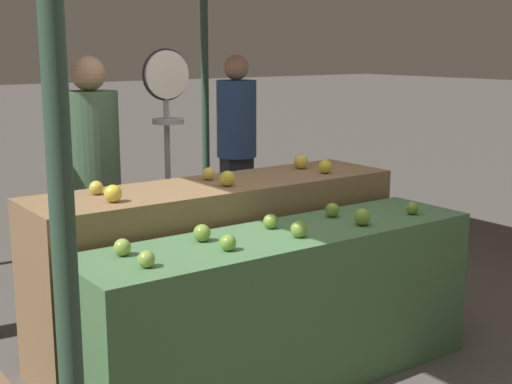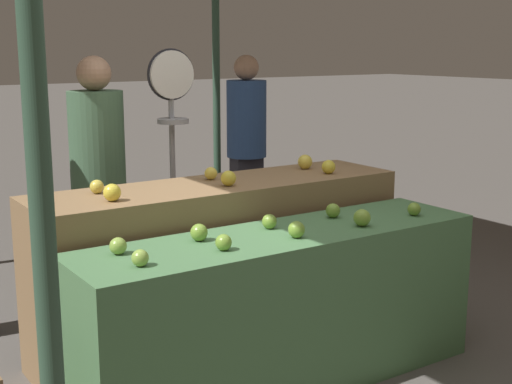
{
  "view_description": "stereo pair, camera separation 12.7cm",
  "coord_description": "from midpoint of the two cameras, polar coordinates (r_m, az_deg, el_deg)",
  "views": [
    {
      "loc": [
        -2.1,
        -2.67,
        1.7
      ],
      "look_at": [
        0.04,
        0.3,
        0.95
      ],
      "focal_mm": 50.0,
      "sensor_mm": 36.0,
      "label": 1
    },
    {
      "loc": [
        -2.0,
        -2.74,
        1.7
      ],
      "look_at": [
        0.04,
        0.3,
        0.95
      ],
      "focal_mm": 50.0,
      "sensor_mm": 36.0,
      "label": 2
    }
  ],
  "objects": [
    {
      "name": "ground_plane",
      "position": [
        3.79,
        3.08,
        -15.02
      ],
      "size": [
        60.0,
        60.0,
        0.0
      ],
      "primitive_type": "plane",
      "color": "#59544F"
    },
    {
      "name": "display_counter_front",
      "position": [
        3.63,
        3.15,
        -9.38
      ],
      "size": [
        2.15,
        0.55,
        0.8
      ],
      "primitive_type": "cube",
      "color": "#4C7A4C",
      "rests_on": "ground_plane"
    },
    {
      "name": "display_counter_back",
      "position": [
        4.07,
        -1.94,
        -5.86
      ],
      "size": [
        2.15,
        0.55,
        0.95
      ],
      "primitive_type": "cube",
      "color": "olive",
      "rests_on": "ground_plane"
    },
    {
      "name": "apple_front_0",
      "position": [
        3.0,
        -8.06,
        -5.25
      ],
      "size": [
        0.07,
        0.07,
        0.07
      ],
      "primitive_type": "sphere",
      "color": "#8EB247",
      "rests_on": "display_counter_front"
    },
    {
      "name": "apple_front_1",
      "position": [
        3.2,
        -1.48,
        -4.05
      ],
      "size": [
        0.08,
        0.08,
        0.08
      ],
      "primitive_type": "sphere",
      "color": "#7AA338",
      "rests_on": "display_counter_front"
    },
    {
      "name": "apple_front_2",
      "position": [
        3.42,
        4.38,
        -3.01
      ],
      "size": [
        0.08,
        0.08,
        0.08
      ],
      "primitive_type": "sphere",
      "color": "#7AA338",
      "rests_on": "display_counter_front"
    },
    {
      "name": "apple_front_3",
      "position": [
        3.67,
        9.46,
        -2.05
      ],
      "size": [
        0.09,
        0.09,
        0.09
      ],
      "primitive_type": "sphere",
      "color": "#84AD3D",
      "rests_on": "display_counter_front"
    },
    {
      "name": "apple_front_4",
      "position": [
        3.96,
        13.44,
        -1.35
      ],
      "size": [
        0.07,
        0.07,
        0.07
      ],
      "primitive_type": "sphere",
      "color": "#7AA338",
      "rests_on": "display_counter_front"
    },
    {
      "name": "apple_front_5",
      "position": [
        3.19,
        -9.85,
        -4.28
      ],
      "size": [
        0.08,
        0.08,
        0.08
      ],
      "primitive_type": "sphere",
      "color": "#8EB247",
      "rests_on": "display_counter_front"
    },
    {
      "name": "apple_front_6",
      "position": [
        3.36,
        -3.5,
        -3.25
      ],
      "size": [
        0.08,
        0.08,
        0.08
      ],
      "primitive_type": "sphere",
      "color": "#7AA338",
      "rests_on": "display_counter_front"
    },
    {
      "name": "apple_front_7",
      "position": [
        3.58,
        2.1,
        -2.37
      ],
      "size": [
        0.08,
        0.08,
        0.08
      ],
      "primitive_type": "sphere",
      "color": "#7AA338",
      "rests_on": "display_counter_front"
    },
    {
      "name": "apple_front_8",
      "position": [
        3.83,
        7.12,
        -1.49
      ],
      "size": [
        0.08,
        0.08,
        0.08
      ],
      "primitive_type": "sphere",
      "color": "#7AA338",
      "rests_on": "display_counter_front"
    },
    {
      "name": "apple_back_0",
      "position": [
        3.54,
        -10.43,
        -0.05
      ],
      "size": [
        0.09,
        0.09,
        0.09
      ],
      "primitive_type": "sphere",
      "color": "gold",
      "rests_on": "display_counter_back"
    },
    {
      "name": "apple_back_1",
      "position": [
        3.86,
        -1.28,
        1.1
      ],
      "size": [
        0.08,
        0.08,
        0.08
      ],
      "primitive_type": "sphere",
      "color": "gold",
      "rests_on": "display_counter_back"
    },
    {
      "name": "apple_back_2",
      "position": [
        4.26,
        6.68,
        2.0
      ],
      "size": [
        0.08,
        0.08,
        0.08
      ],
      "primitive_type": "sphere",
      "color": "gold",
      "rests_on": "display_counter_back"
    },
    {
      "name": "apple_back_3",
      "position": [
        3.74,
        -11.67,
        0.42
      ],
      "size": [
        0.07,
        0.07,
        0.07
      ],
      "primitive_type": "sphere",
      "color": "gold",
      "rests_on": "display_counter_back"
    },
    {
      "name": "apple_back_4",
      "position": [
        4.05,
        -2.73,
        1.49
      ],
      "size": [
        0.07,
        0.07,
        0.07
      ],
      "primitive_type": "sphere",
      "color": "yellow",
      "rests_on": "display_counter_back"
    },
    {
      "name": "apple_back_5",
      "position": [
        4.41,
        4.77,
        2.42
      ],
      "size": [
        0.09,
        0.09,
        0.09
      ],
      "primitive_type": "sphere",
      "color": "yellow",
      "rests_on": "display_counter_back"
    },
    {
      "name": "produce_scale",
      "position": [
        4.54,
        -5.91,
        5.84
      ],
      "size": [
        0.32,
        0.2,
        1.68
      ],
      "color": "#99999E",
      "rests_on": "ground_plane"
    },
    {
      "name": "person_vendor_at_scale",
      "position": [
        4.61,
        -11.75,
        1.98
      ],
      "size": [
        0.47,
        0.47,
        1.64
      ],
      "rotation": [
        0.0,
        0.0,
        3.61
      ],
      "color": "#2D2D38",
      "rests_on": "ground_plane"
    },
    {
      "name": "person_customer_right",
      "position": [
        6.17,
        -0.17,
        4.54
      ],
      "size": [
        0.36,
        0.36,
        1.63
      ],
      "rotation": [
        0.0,
        0.0,
        3.1
      ],
      "color": "#2D2D38",
      "rests_on": "ground_plane"
    }
  ]
}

